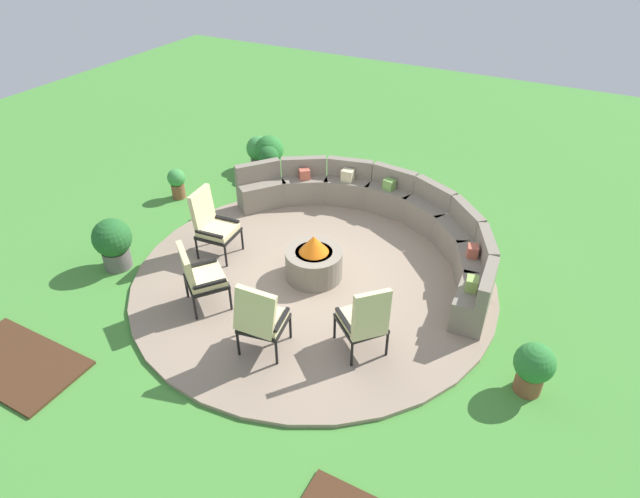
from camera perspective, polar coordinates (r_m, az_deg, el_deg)
The scene contains 15 objects.
ground_plane at distance 8.53m, azimuth -0.63°, elevation -3.16°, with size 24.00×24.00×0.00m, color #478C38.
patio_circle at distance 8.51m, azimuth -0.63°, elevation -3.00°, with size 5.66×5.66×0.06m, color gray.
mulch_bed_left at distance 8.18m, azimuth -29.47°, elevation -10.52°, with size 1.79×1.01×0.04m, color #472B19.
fire_pit at distance 8.32m, azimuth -0.65°, elevation -1.25°, with size 0.89×0.89×0.74m.
curved_stone_bench at distance 9.41m, azimuth 6.96°, elevation 3.43°, with size 5.04×2.94×0.84m.
lounge_chair_front_left at distance 8.87m, azimuth -11.35°, elevation 2.69°, with size 0.66×0.61×1.14m.
lounge_chair_front_right at distance 7.80m, azimuth -12.65°, elevation -2.71°, with size 0.79×0.82×1.05m.
lounge_chair_back_left at distance 6.91m, azimuth -6.36°, elevation -7.27°, with size 0.67×0.64×1.15m.
lounge_chair_back_right at distance 6.90m, azimuth 4.76°, elevation -7.42°, with size 0.79×0.81×1.10m.
potted_plant_0 at distance 11.67m, azimuth -5.37°, elevation 10.17°, with size 0.61×0.61×0.79m.
potted_plant_1 at distance 9.13m, azimuth -21.07°, elevation 0.69°, with size 0.61×0.61×0.87m.
potted_plant_2 at distance 7.08m, azimuth 21.66°, elevation -11.51°, with size 0.49×0.49×0.72m.
potted_plant_3 at distance 11.85m, azimuth -6.50°, elevation 10.29°, with size 0.53×0.53×0.71m.
potted_plant_4 at distance 11.43m, azimuth -5.46°, elevation 9.28°, with size 0.45×0.45×0.68m.
potted_plant_5 at distance 10.95m, azimuth -14.91°, elevation 6.88°, with size 0.35×0.35×0.61m.
Camera 1 is at (3.26, -5.91, 5.22)m, focal length 30.22 mm.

